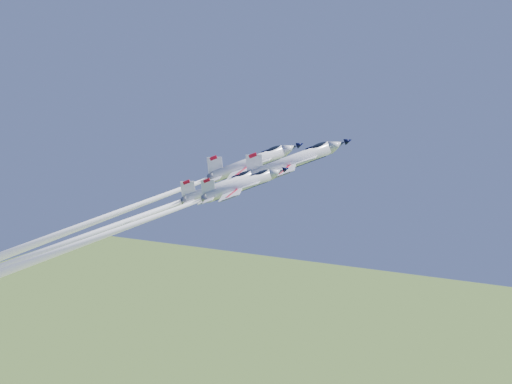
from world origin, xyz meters
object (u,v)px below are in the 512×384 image
at_px(jet_right, 136,224).
at_px(jet_slot, 125,223).
at_px(jet_lead, 159,210).
at_px(jet_left, 124,211).

bearing_deg(jet_right, jet_slot, -145.65).
bearing_deg(jet_lead, jet_left, -129.19).
distance_m(jet_lead, jet_right, 6.62).
relative_size(jet_lead, jet_left, 0.95).
relative_size(jet_lead, jet_slot, 1.25).
distance_m(jet_lead, jet_left, 12.67).
bearing_deg(jet_slot, jet_left, -157.30).
bearing_deg(jet_lead, jet_slot, -90.30).
distance_m(jet_right, jet_slot, 7.61).
relative_size(jet_right, jet_slot, 0.96).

